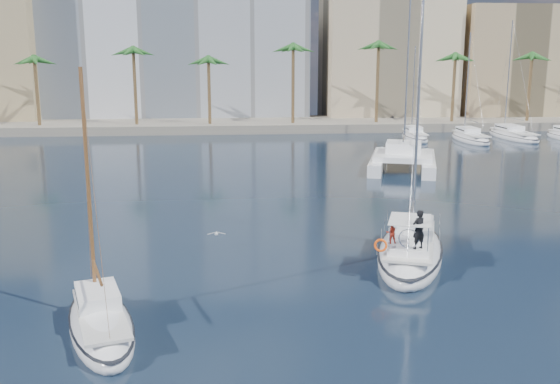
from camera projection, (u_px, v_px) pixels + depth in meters
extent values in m
plane|color=black|center=(309.00, 265.00, 31.81)|extent=(160.00, 160.00, 0.00)
cube|color=gray|center=(252.00, 124.00, 91.02)|extent=(120.00, 14.00, 1.20)
cube|color=silver|center=(172.00, 33.00, 98.76)|extent=(42.00, 16.00, 28.00)
cube|color=beige|center=(386.00, 58.00, 99.71)|extent=(20.00, 14.00, 20.00)
cube|color=tan|center=(512.00, 65.00, 99.74)|extent=(18.00, 12.00, 18.00)
cylinder|color=brown|center=(253.00, 94.00, 86.13)|extent=(0.44, 0.44, 10.50)
sphere|color=#235C21|center=(253.00, 55.00, 85.01)|extent=(3.60, 3.60, 3.60)
cylinder|color=brown|center=(491.00, 93.00, 89.14)|extent=(0.44, 0.44, 10.50)
sphere|color=#235C21|center=(493.00, 55.00, 88.01)|extent=(3.60, 3.60, 3.60)
ellipsoid|color=white|center=(410.00, 253.00, 32.59)|extent=(6.49, 10.80, 2.14)
ellipsoid|color=black|center=(410.00, 248.00, 32.53)|extent=(6.55, 10.90, 0.18)
cube|color=silver|center=(411.00, 240.00, 32.23)|extent=(4.74, 8.06, 0.12)
cube|color=white|center=(412.00, 227.00, 33.28)|extent=(3.19, 3.90, 0.60)
cube|color=black|center=(412.00, 227.00, 33.28)|extent=(3.08, 3.54, 0.14)
cylinder|color=#B7BABF|center=(418.00, 104.00, 33.03)|extent=(0.15, 0.15, 13.50)
cylinder|color=#B7BABF|center=(412.00, 209.00, 32.18)|extent=(1.47, 3.96, 0.11)
cube|color=white|center=(409.00, 246.00, 30.31)|extent=(2.69, 3.07, 0.36)
cube|color=silver|center=(410.00, 220.00, 29.92)|extent=(2.69, 3.07, 0.04)
torus|color=silver|center=(409.00, 239.00, 29.22)|extent=(0.92, 0.37, 0.96)
torus|color=#FE500D|center=(381.00, 245.00, 29.21)|extent=(0.66, 0.39, 0.64)
imported|color=black|center=(419.00, 229.00, 29.15)|extent=(0.80, 0.67, 1.88)
imported|color=#AC291A|center=(391.00, 233.00, 30.07)|extent=(0.53, 0.42, 1.07)
ellipsoid|color=white|center=(101.00, 327.00, 23.87)|extent=(4.32, 7.69, 1.72)
ellipsoid|color=black|center=(101.00, 321.00, 23.81)|extent=(4.36, 7.76, 0.18)
cube|color=silver|center=(100.00, 313.00, 23.60)|extent=(3.16, 5.74, 0.12)
cube|color=white|center=(97.00, 296.00, 24.29)|extent=(2.18, 2.74, 0.60)
cube|color=black|center=(97.00, 296.00, 24.28)|extent=(2.11, 2.48, 0.14)
cylinder|color=brown|center=(88.00, 186.00, 24.15)|extent=(0.15, 0.15, 9.07)
cylinder|color=brown|center=(97.00, 272.00, 23.46)|extent=(0.96, 2.87, 0.11)
cube|color=white|center=(378.00, 161.00, 59.49)|extent=(4.67, 11.49, 1.10)
cube|color=white|center=(428.00, 163.00, 58.52)|extent=(4.67, 11.49, 1.10)
cube|color=white|center=(403.00, 155.00, 58.28)|extent=(6.93, 7.70, 0.50)
cube|color=white|center=(404.00, 147.00, 58.69)|extent=(4.12, 4.31, 1.00)
cube|color=black|center=(404.00, 147.00, 58.68)|extent=(4.00, 3.87, 0.18)
cylinder|color=#B7BABF|center=(407.00, 68.00, 58.80)|extent=(0.18, 0.18, 15.57)
ellipsoid|color=silver|center=(216.00, 234.00, 33.91)|extent=(0.20, 0.38, 0.18)
sphere|color=silver|center=(217.00, 232.00, 34.09)|extent=(0.10, 0.10, 0.10)
cube|color=gray|center=(211.00, 233.00, 33.88)|extent=(0.44, 0.16, 0.10)
cube|color=gray|center=(222.00, 233.00, 33.93)|extent=(0.44, 0.16, 0.10)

